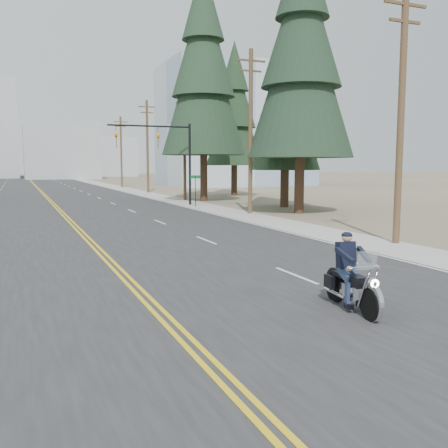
% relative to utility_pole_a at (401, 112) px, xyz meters
% --- Properties ---
extents(ground_plane, '(400.00, 400.00, 0.00)m').
position_rel_utility_pole_a_xyz_m(ground_plane, '(-12.50, -8.00, -5.73)').
color(ground_plane, '#776D56').
rests_on(ground_plane, ground).
extents(road, '(20.00, 200.00, 0.01)m').
position_rel_utility_pole_a_xyz_m(road, '(-12.50, 62.00, -5.73)').
color(road, '#303033').
rests_on(road, ground).
extents(sidewalk_right, '(3.00, 200.00, 0.01)m').
position_rel_utility_pole_a_xyz_m(sidewalk_right, '(-1.00, 62.00, -5.73)').
color(sidewalk_right, '#A5A5A0').
rests_on(sidewalk_right, ground).
extents(traffic_mast_right, '(7.10, 0.26, 7.00)m').
position_rel_utility_pole_a_xyz_m(traffic_mast_right, '(-3.52, 24.00, -0.79)').
color(traffic_mast_right, black).
rests_on(traffic_mast_right, ground).
extents(street_sign, '(0.90, 0.06, 2.62)m').
position_rel_utility_pole_a_xyz_m(street_sign, '(-1.70, 22.00, -3.93)').
color(street_sign, black).
rests_on(street_sign, ground).
extents(utility_pole_a, '(2.20, 0.30, 11.00)m').
position_rel_utility_pole_a_xyz_m(utility_pole_a, '(0.00, 0.00, 0.00)').
color(utility_pole_a, brown).
rests_on(utility_pole_a, ground).
extents(utility_pole_b, '(2.20, 0.30, 11.50)m').
position_rel_utility_pole_a_xyz_m(utility_pole_b, '(0.00, 15.00, 0.25)').
color(utility_pole_b, brown).
rests_on(utility_pole_b, ground).
extents(utility_pole_c, '(2.20, 0.30, 11.00)m').
position_rel_utility_pole_a_xyz_m(utility_pole_c, '(0.00, 30.00, 0.00)').
color(utility_pole_c, brown).
rests_on(utility_pole_c, ground).
extents(utility_pole_d, '(2.20, 0.30, 11.50)m').
position_rel_utility_pole_a_xyz_m(utility_pole_d, '(0.00, 45.00, 0.25)').
color(utility_pole_d, brown).
rests_on(utility_pole_d, ground).
extents(utility_pole_e, '(2.20, 0.30, 11.00)m').
position_rel_utility_pole_a_xyz_m(utility_pole_e, '(0.00, 62.00, 0.00)').
color(utility_pole_e, brown).
rests_on(utility_pole_e, ground).
extents(glass_building, '(24.00, 16.00, 20.00)m').
position_rel_utility_pole_a_xyz_m(glass_building, '(19.50, 62.00, 4.27)').
color(glass_building, '#9EB5CC').
rests_on(glass_building, ground).
extents(haze_bldg_b, '(18.00, 14.00, 14.00)m').
position_rel_utility_pole_a_xyz_m(haze_bldg_b, '(-4.50, 117.00, 1.27)').
color(haze_bldg_b, '#ADB2B7').
rests_on(haze_bldg_b, ground).
extents(haze_bldg_c, '(16.00, 12.00, 18.00)m').
position_rel_utility_pole_a_xyz_m(haze_bldg_c, '(27.50, 102.00, 3.27)').
color(haze_bldg_c, '#B7BCC6').
rests_on(haze_bldg_c, ground).
extents(haze_bldg_e, '(14.00, 14.00, 12.00)m').
position_rel_utility_pole_a_xyz_m(haze_bldg_e, '(12.50, 142.00, 0.27)').
color(haze_bldg_e, '#B7BCC6').
rests_on(haze_bldg_e, ground).
extents(motorcyclist, '(1.34, 2.50, 1.86)m').
position_rel_utility_pole_a_xyz_m(motorcyclist, '(-8.19, -7.73, -4.80)').
color(motorcyclist, black).
rests_on(motorcyclist, ground).
extents(conifer_near, '(7.56, 7.56, 20.01)m').
position_rel_utility_pole_a_xyz_m(conifer_near, '(3.40, 13.91, 5.76)').
color(conifer_near, '#382619').
rests_on(conifer_near, ground).
extents(conifer_mid, '(5.77, 5.77, 15.39)m').
position_rel_utility_pole_a_xyz_m(conifer_mid, '(5.08, 19.01, 3.10)').
color(conifer_mid, '#382619').
rests_on(conifer_mid, ground).
extents(conifer_tall, '(8.02, 8.02, 22.27)m').
position_rel_utility_pole_a_xyz_m(conifer_tall, '(1.37, 28.29, 7.06)').
color(conifer_tall, '#382619').
rests_on(conifer_tall, ground).
extents(conifer_far, '(6.44, 6.44, 17.25)m').
position_rel_utility_pole_a_xyz_m(conifer_far, '(7.61, 35.13, 4.16)').
color(conifer_far, '#382619').
rests_on(conifer_far, ground).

